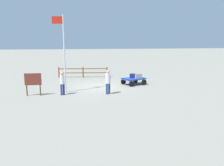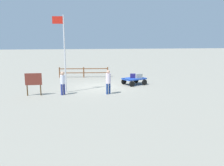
# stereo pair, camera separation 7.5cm
# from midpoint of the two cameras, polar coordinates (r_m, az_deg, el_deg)

# --- Properties ---
(ground_plane) EXTENTS (120.00, 120.00, 0.00)m
(ground_plane) POSITION_cam_midpoint_polar(r_m,az_deg,el_deg) (18.95, -2.97, -0.93)
(ground_plane) COLOR gray
(luggage_cart) EXTENTS (2.12, 1.87, 0.56)m
(luggage_cart) POSITION_cam_midpoint_polar(r_m,az_deg,el_deg) (19.77, 5.40, 0.78)
(luggage_cart) COLOR #2046AE
(luggage_cart) RESTS_ON ground
(suitcase_dark) EXTENTS (0.58, 0.38, 0.38)m
(suitcase_dark) POSITION_cam_midpoint_polar(r_m,az_deg,el_deg) (19.72, 6.59, 1.70)
(suitcase_dark) COLOR gray
(suitcase_dark) RESTS_ON luggage_cart
(suitcase_navy) EXTENTS (0.54, 0.36, 0.35)m
(suitcase_navy) POSITION_cam_midpoint_polar(r_m,az_deg,el_deg) (19.82, 5.25, 1.74)
(suitcase_navy) COLOR navy
(suitcase_navy) RESTS_ON luggage_cart
(worker_lead) EXTENTS (0.45, 0.45, 1.62)m
(worker_lead) POSITION_cam_midpoint_polar(r_m,az_deg,el_deg) (16.49, -11.68, 0.37)
(worker_lead) COLOR navy
(worker_lead) RESTS_ON ground
(worker_trailing) EXTENTS (0.47, 0.47, 1.69)m
(worker_trailing) POSITION_cam_midpoint_polar(r_m,az_deg,el_deg) (16.36, -0.76, 0.67)
(worker_trailing) COLOR navy
(worker_trailing) RESTS_ON ground
(flagpole) EXTENTS (0.81, 0.10, 5.40)m
(flagpole) POSITION_cam_midpoint_polar(r_m,az_deg,el_deg) (16.97, -11.45, 7.99)
(flagpole) COLOR silver
(flagpole) RESTS_ON ground
(signboard) EXTENTS (1.10, 0.09, 1.53)m
(signboard) POSITION_cam_midpoint_polar(r_m,az_deg,el_deg) (16.77, -18.26, 0.49)
(signboard) COLOR #4C3319
(signboard) RESTS_ON ground
(wooden_fence) EXTENTS (4.82, 0.48, 1.01)m
(wooden_fence) POSITION_cam_midpoint_polar(r_m,az_deg,el_deg) (23.43, -6.75, 2.79)
(wooden_fence) COLOR brown
(wooden_fence) RESTS_ON ground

